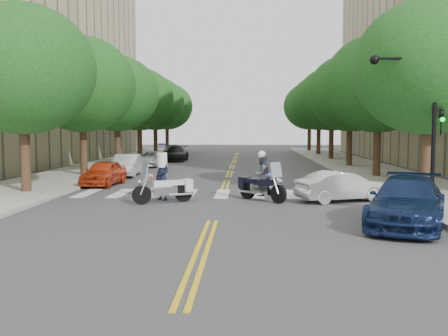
# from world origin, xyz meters

# --- Properties ---
(ground) EXTENTS (140.00, 140.00, 0.00)m
(ground) POSITION_xyz_m (0.00, 0.00, 0.00)
(ground) COLOR #38383A
(ground) RESTS_ON ground
(sidewalk_left) EXTENTS (5.00, 60.00, 0.15)m
(sidewalk_left) POSITION_xyz_m (-9.50, 22.00, 0.07)
(sidewalk_left) COLOR #9E9991
(sidewalk_left) RESTS_ON ground
(sidewalk_right) EXTENTS (5.00, 60.00, 0.15)m
(sidewalk_right) POSITION_xyz_m (9.50, 22.00, 0.07)
(sidewalk_right) COLOR #9E9991
(sidewalk_right) RESTS_ON ground
(tree_l_0) EXTENTS (6.40, 6.40, 8.45)m
(tree_l_0) POSITION_xyz_m (-8.80, 6.00, 5.55)
(tree_l_0) COLOR #382316
(tree_l_0) RESTS_ON ground
(tree_l_1) EXTENTS (6.40, 6.40, 8.45)m
(tree_l_1) POSITION_xyz_m (-8.80, 14.00, 5.55)
(tree_l_1) COLOR #382316
(tree_l_1) RESTS_ON ground
(tree_l_2) EXTENTS (6.40, 6.40, 8.45)m
(tree_l_2) POSITION_xyz_m (-8.80, 22.00, 5.55)
(tree_l_2) COLOR #382316
(tree_l_2) RESTS_ON ground
(tree_l_3) EXTENTS (6.40, 6.40, 8.45)m
(tree_l_3) POSITION_xyz_m (-8.80, 30.00, 5.55)
(tree_l_3) COLOR #382316
(tree_l_3) RESTS_ON ground
(tree_l_4) EXTENTS (6.40, 6.40, 8.45)m
(tree_l_4) POSITION_xyz_m (-8.80, 38.00, 5.55)
(tree_l_4) COLOR #382316
(tree_l_4) RESTS_ON ground
(tree_l_5) EXTENTS (6.40, 6.40, 8.45)m
(tree_l_5) POSITION_xyz_m (-8.80, 46.00, 5.55)
(tree_l_5) COLOR #382316
(tree_l_5) RESTS_ON ground
(tree_r_0) EXTENTS (6.40, 6.40, 8.45)m
(tree_r_0) POSITION_xyz_m (8.80, 6.00, 5.55)
(tree_r_0) COLOR #382316
(tree_r_0) RESTS_ON ground
(tree_r_1) EXTENTS (6.40, 6.40, 8.45)m
(tree_r_1) POSITION_xyz_m (8.80, 14.00, 5.55)
(tree_r_1) COLOR #382316
(tree_r_1) RESTS_ON ground
(tree_r_2) EXTENTS (6.40, 6.40, 8.45)m
(tree_r_2) POSITION_xyz_m (8.80, 22.00, 5.55)
(tree_r_2) COLOR #382316
(tree_r_2) RESTS_ON ground
(tree_r_3) EXTENTS (6.40, 6.40, 8.45)m
(tree_r_3) POSITION_xyz_m (8.80, 30.00, 5.55)
(tree_r_3) COLOR #382316
(tree_r_3) RESTS_ON ground
(tree_r_4) EXTENTS (6.40, 6.40, 8.45)m
(tree_r_4) POSITION_xyz_m (8.80, 38.00, 5.55)
(tree_r_4) COLOR #382316
(tree_r_4) RESTS_ON ground
(tree_r_5) EXTENTS (6.40, 6.40, 8.45)m
(tree_r_5) POSITION_xyz_m (8.80, 46.00, 5.55)
(tree_r_5) COLOR #382316
(tree_r_5) RESTS_ON ground
(traffic_signal_pole) EXTENTS (2.82, 0.42, 6.00)m
(traffic_signal_pole) POSITION_xyz_m (7.72, 3.50, 3.72)
(traffic_signal_pole) COLOR black
(traffic_signal_pole) RESTS_ON ground
(motorcycle_police) EXTENTS (1.94, 2.02, 2.06)m
(motorcycle_police) POSITION_xyz_m (1.67, 4.54, 0.91)
(motorcycle_police) COLOR black
(motorcycle_police) RESTS_ON ground
(motorcycle_parked) EXTENTS (2.30, 1.47, 1.62)m
(motorcycle_parked) POSITION_xyz_m (-2.04, 3.86, 0.56)
(motorcycle_parked) COLOR black
(motorcycle_parked) RESTS_ON ground
(officer_standing) EXTENTS (0.82, 0.78, 1.89)m
(officer_standing) POSITION_xyz_m (-2.38, 4.55, 0.95)
(officer_standing) COLOR black
(officer_standing) RESTS_ON ground
(convertible) EXTENTS (3.98, 2.58, 1.24)m
(convertible) POSITION_xyz_m (4.98, 4.50, 0.62)
(convertible) COLOR silver
(convertible) RESTS_ON ground
(sedan_blue) EXTENTS (3.87, 5.53, 1.49)m
(sedan_blue) POSITION_xyz_m (6.00, -0.50, 0.74)
(sedan_blue) COLOR #101E44
(sedan_blue) RESTS_ON ground
(parked_car_a) EXTENTS (1.80, 3.92, 1.30)m
(parked_car_a) POSITION_xyz_m (-6.30, 9.58, 0.65)
(parked_car_a) COLOR red
(parked_car_a) RESTS_ON ground
(parked_car_b) EXTENTS (1.64, 4.13, 1.34)m
(parked_car_b) POSITION_xyz_m (-6.30, 14.50, 0.67)
(parked_car_b) COLOR silver
(parked_car_b) RESTS_ON ground
(parked_car_c) EXTENTS (2.10, 4.25, 1.16)m
(parked_car_c) POSITION_xyz_m (-6.30, 22.07, 0.58)
(parked_car_c) COLOR #B1B3B9
(parked_car_c) RESTS_ON ground
(parked_car_d) EXTENTS (1.85, 4.55, 1.32)m
(parked_car_d) POSITION_xyz_m (-5.20, 28.50, 0.66)
(parked_car_d) COLOR black
(parked_car_d) RESTS_ON ground
(parked_car_e) EXTENTS (1.74, 4.05, 1.36)m
(parked_car_e) POSITION_xyz_m (-6.30, 34.00, 0.68)
(parked_car_e) COLOR gray
(parked_car_e) RESTS_ON ground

